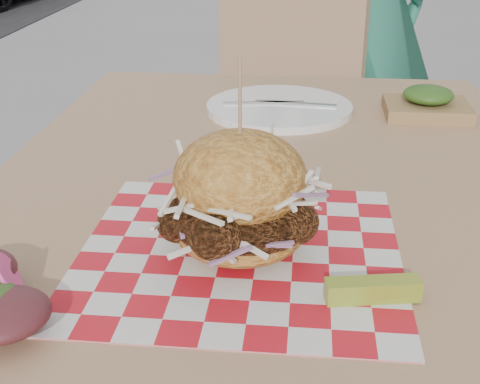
{
  "coord_description": "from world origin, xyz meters",
  "views": [
    {
      "loc": [
        0.04,
        -0.54,
        1.13
      ],
      "look_at": [
        -0.02,
        0.12,
        0.82
      ],
      "focal_mm": 50.0,
      "sensor_mm": 36.0,
      "label": 1
    }
  ],
  "objects": [
    {
      "name": "patio_table",
      "position": [
        -0.01,
        0.32,
        0.67
      ],
      "size": [
        0.8,
        1.2,
        0.75
      ],
      "color": "tan",
      "rests_on": "ground"
    },
    {
      "name": "patio_chair",
      "position": [
        0.03,
        1.23,
        0.55
      ],
      "size": [
        0.54,
        0.54,
        0.95
      ],
      "rotation": [
        0.0,
        0.0,
        -0.33
      ],
      "color": "tan",
      "rests_on": "ground"
    },
    {
      "name": "paper_liner",
      "position": [
        -0.02,
        0.12,
        0.75
      ],
      "size": [
        0.36,
        0.36,
        0.0
      ],
      "primitive_type": "cube",
      "color": "red",
      "rests_on": "patio_table"
    },
    {
      "name": "sandwich",
      "position": [
        -0.02,
        0.12,
        0.81
      ],
      "size": [
        0.19,
        0.19,
        0.22
      ],
      "color": "#C08636",
      "rests_on": "paper_liner"
    },
    {
      "name": "pickle_spear",
      "position": [
        0.12,
        0.04,
        0.76
      ],
      "size": [
        0.1,
        0.04,
        0.02
      ],
      "primitive_type": "cube",
      "rotation": [
        0.0,
        0.0,
        0.19
      ],
      "color": "olive",
      "rests_on": "paper_liner"
    },
    {
      "name": "place_setting",
      "position": [
        -0.01,
        0.66,
        0.76
      ],
      "size": [
        0.27,
        0.27,
        0.02
      ],
      "color": "white",
      "rests_on": "patio_table"
    },
    {
      "name": "kraft_tray",
      "position": [
        0.26,
        0.66,
        0.77
      ],
      "size": [
        0.15,
        0.12,
        0.06
      ],
      "color": "olive",
      "rests_on": "patio_table"
    }
  ]
}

